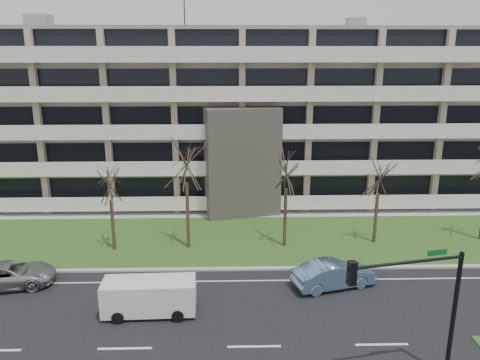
{
  "coord_description": "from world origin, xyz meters",
  "views": [
    {
      "loc": [
        -1.14,
        -18.93,
        13.24
      ],
      "look_at": [
        -0.41,
        10.0,
        5.33
      ],
      "focal_mm": 35.0,
      "sensor_mm": 36.0,
      "label": 1
    }
  ],
  "objects_px": {
    "white_van": "(150,294)",
    "traffic_signal": "(420,299)",
    "blue_sedan": "(334,274)",
    "silver_pickup": "(8,275)"
  },
  "relations": [
    {
      "from": "white_van",
      "to": "traffic_signal",
      "type": "xyz_separation_m",
      "value": [
        11.68,
        -5.52,
        2.68
      ]
    },
    {
      "from": "blue_sedan",
      "to": "white_van",
      "type": "height_order",
      "value": "white_van"
    },
    {
      "from": "white_van",
      "to": "traffic_signal",
      "type": "relative_size",
      "value": 0.83
    },
    {
      "from": "blue_sedan",
      "to": "white_van",
      "type": "distance_m",
      "value": 10.51
    },
    {
      "from": "silver_pickup",
      "to": "blue_sedan",
      "type": "xyz_separation_m",
      "value": [
        18.96,
        -0.55,
        0.07
      ]
    },
    {
      "from": "blue_sedan",
      "to": "white_van",
      "type": "relative_size",
      "value": 0.99
    },
    {
      "from": "blue_sedan",
      "to": "traffic_signal",
      "type": "relative_size",
      "value": 0.82
    },
    {
      "from": "white_van",
      "to": "traffic_signal",
      "type": "distance_m",
      "value": 13.2
    },
    {
      "from": "blue_sedan",
      "to": "traffic_signal",
      "type": "bearing_deg",
      "value": 174.3
    },
    {
      "from": "silver_pickup",
      "to": "traffic_signal",
      "type": "height_order",
      "value": "traffic_signal"
    }
  ]
}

